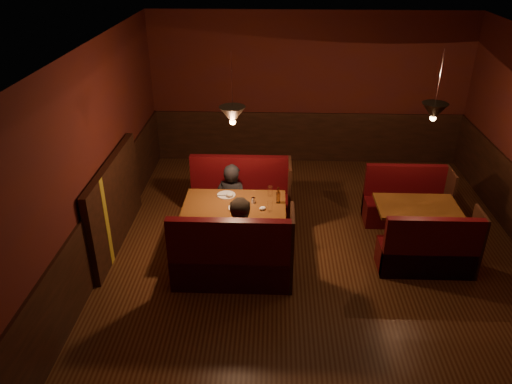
{
  "coord_description": "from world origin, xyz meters",
  "views": [
    {
      "loc": [
        -0.65,
        -5.81,
        4.12
      ],
      "look_at": [
        -0.88,
        0.24,
        0.95
      ],
      "focal_mm": 35.0,
      "sensor_mm": 36.0,
      "label": 1
    }
  ],
  "objects_px": {
    "second_table": "(416,216)",
    "diner_a": "(232,186)",
    "second_bench_far": "(405,204)",
    "diner_b": "(243,226)",
    "second_bench_near": "(429,254)",
    "main_table": "(236,214)",
    "main_bench_far": "(241,202)",
    "main_bench_near": "(233,263)"
  },
  "relations": [
    {
      "from": "main_bench_near",
      "to": "diner_b",
      "type": "relative_size",
      "value": 1.06
    },
    {
      "from": "main_table",
      "to": "diner_a",
      "type": "height_order",
      "value": "diner_a"
    },
    {
      "from": "main_bench_near",
      "to": "main_table",
      "type": "bearing_deg",
      "value": 91.16
    },
    {
      "from": "main_bench_near",
      "to": "second_bench_far",
      "type": "relative_size",
      "value": 1.22
    },
    {
      "from": "main_table",
      "to": "diner_a",
      "type": "distance_m",
      "value": 0.65
    },
    {
      "from": "second_table",
      "to": "diner_a",
      "type": "height_order",
      "value": "diner_a"
    },
    {
      "from": "second_bench_near",
      "to": "main_bench_near",
      "type": "bearing_deg",
      "value": -172.19
    },
    {
      "from": "second_bench_far",
      "to": "diner_a",
      "type": "height_order",
      "value": "diner_a"
    },
    {
      "from": "main_table",
      "to": "second_table",
      "type": "bearing_deg",
      "value": 5.31
    },
    {
      "from": "main_bench_far",
      "to": "diner_b",
      "type": "height_order",
      "value": "diner_b"
    },
    {
      "from": "second_table",
      "to": "diner_b",
      "type": "distance_m",
      "value": 2.59
    },
    {
      "from": "main_table",
      "to": "main_bench_far",
      "type": "relative_size",
      "value": 0.91
    },
    {
      "from": "main_bench_far",
      "to": "main_bench_near",
      "type": "distance_m",
      "value": 1.61
    },
    {
      "from": "second_table",
      "to": "second_bench_near",
      "type": "xyz_separation_m",
      "value": [
        0.03,
        -0.69,
        -0.19
      ]
    },
    {
      "from": "second_table",
      "to": "diner_b",
      "type": "bearing_deg",
      "value": -161.98
    },
    {
      "from": "second_bench_far",
      "to": "main_bench_far",
      "type": "bearing_deg",
      "value": -177.2
    },
    {
      "from": "main_table",
      "to": "main_bench_near",
      "type": "xyz_separation_m",
      "value": [
        0.02,
        -0.81,
        -0.25
      ]
    },
    {
      "from": "second_bench_far",
      "to": "diner_a",
      "type": "bearing_deg",
      "value": -173.68
    },
    {
      "from": "second_table",
      "to": "second_bench_near",
      "type": "height_order",
      "value": "second_bench_near"
    },
    {
      "from": "second_bench_far",
      "to": "diner_b",
      "type": "xyz_separation_m",
      "value": [
        -2.48,
        -1.49,
        0.45
      ]
    },
    {
      "from": "diner_b",
      "to": "second_bench_near",
      "type": "bearing_deg",
      "value": -21.42
    },
    {
      "from": "main_table",
      "to": "main_bench_near",
      "type": "bearing_deg",
      "value": -88.84
    },
    {
      "from": "main_bench_far",
      "to": "second_bench_far",
      "type": "xyz_separation_m",
      "value": [
        2.6,
        0.13,
        -0.05
      ]
    },
    {
      "from": "main_bench_near",
      "to": "second_bench_near",
      "type": "relative_size",
      "value": 1.22
    },
    {
      "from": "main_table",
      "to": "diner_b",
      "type": "relative_size",
      "value": 0.96
    },
    {
      "from": "second_table",
      "to": "main_bench_far",
      "type": "bearing_deg",
      "value": 167.64
    },
    {
      "from": "diner_b",
      "to": "second_bench_far",
      "type": "bearing_deg",
      "value": 7.14
    },
    {
      "from": "main_bench_near",
      "to": "diner_b",
      "type": "height_order",
      "value": "diner_b"
    },
    {
      "from": "second_bench_far",
      "to": "diner_a",
      "type": "xyz_separation_m",
      "value": [
        -2.72,
        -0.3,
        0.42
      ]
    },
    {
      "from": "main_bench_far",
      "to": "second_table",
      "type": "xyz_separation_m",
      "value": [
        2.57,
        -0.56,
        0.14
      ]
    },
    {
      "from": "diner_a",
      "to": "main_bench_far",
      "type": "bearing_deg",
      "value": -108.78
    },
    {
      "from": "diner_a",
      "to": "second_bench_near",
      "type": "bearing_deg",
      "value": 174.39
    },
    {
      "from": "second_bench_far",
      "to": "main_table",
      "type": "bearing_deg",
      "value": -160.4
    },
    {
      "from": "main_table",
      "to": "second_bench_near",
      "type": "relative_size",
      "value": 1.11
    },
    {
      "from": "main_bench_near",
      "to": "second_bench_near",
      "type": "bearing_deg",
      "value": 7.81
    },
    {
      "from": "main_table",
      "to": "main_bench_near",
      "type": "relative_size",
      "value": 0.91
    },
    {
      "from": "second_table",
      "to": "diner_a",
      "type": "bearing_deg",
      "value": 171.77
    },
    {
      "from": "main_table",
      "to": "main_bench_far",
      "type": "height_order",
      "value": "main_bench_far"
    },
    {
      "from": "main_table",
      "to": "diner_b",
      "type": "xyz_separation_m",
      "value": [
        0.14,
        -0.56,
        0.15
      ]
    },
    {
      "from": "main_table",
      "to": "second_bench_near",
      "type": "xyz_separation_m",
      "value": [
        2.62,
        -0.45,
        -0.3
      ]
    },
    {
      "from": "second_bench_near",
      "to": "diner_b",
      "type": "relative_size",
      "value": 0.87
    },
    {
      "from": "main_table",
      "to": "second_bench_far",
      "type": "distance_m",
      "value": 2.79
    }
  ]
}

